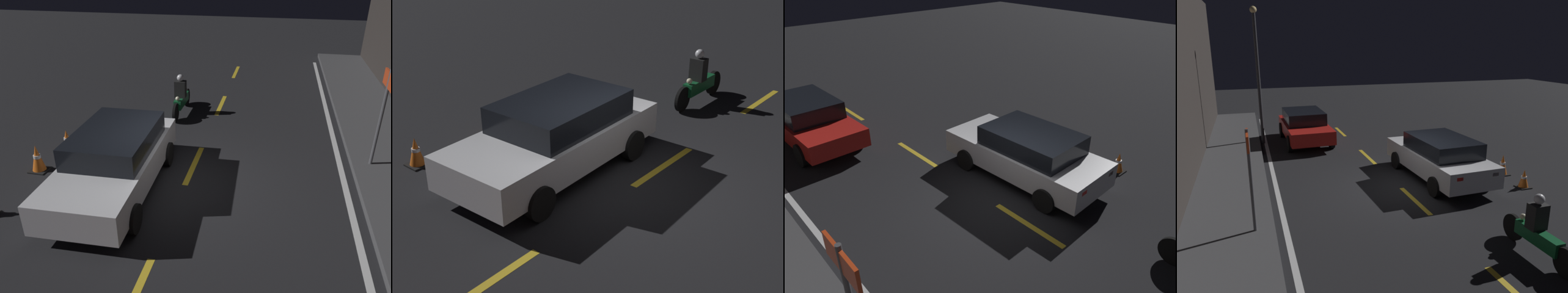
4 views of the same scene
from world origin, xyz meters
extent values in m
plane|color=black|center=(0.00, 0.00, 0.00)|extent=(56.00, 56.00, 0.00)
cube|color=gold|center=(-5.50, 0.00, 0.00)|extent=(2.00, 0.14, 0.01)
cube|color=gold|center=(-1.00, 0.00, 0.00)|extent=(2.00, 0.14, 0.01)
cube|color=gold|center=(3.50, 0.00, 0.00)|extent=(2.00, 0.14, 0.01)
cube|color=silver|center=(0.50, -1.48, 0.62)|extent=(4.46, 1.94, 0.63)
cube|color=black|center=(0.28, -1.49, 1.18)|extent=(2.47, 1.69, 0.50)
cube|color=red|center=(-1.69, -0.98, 0.78)|extent=(0.07, 0.20, 0.10)
cube|color=red|center=(-1.65, -2.14, 0.78)|extent=(0.07, 0.20, 0.10)
cylinder|color=black|center=(1.83, -0.56, 0.30)|extent=(0.61, 0.20, 0.60)
cylinder|color=black|center=(1.89, -2.30, 0.30)|extent=(0.61, 0.20, 0.60)
cylinder|color=black|center=(-0.89, -0.66, 0.30)|extent=(0.61, 0.20, 0.60)
cylinder|color=black|center=(-0.83, -2.40, 0.30)|extent=(0.61, 0.20, 0.60)
cylinder|color=black|center=(-3.70, -1.20, 0.30)|extent=(0.61, 0.08, 0.61)
cylinder|color=black|center=(-5.25, -1.21, 0.30)|extent=(0.61, 0.10, 0.61)
cube|color=#14592D|center=(-4.47, -1.20, 0.45)|extent=(1.19, 0.25, 0.30)
sphere|color=#F2EABF|center=(-3.97, -1.20, 0.68)|extent=(0.14, 0.14, 0.14)
cube|color=black|center=(-4.37, -1.20, 0.88)|extent=(0.28, 0.36, 0.55)
sphere|color=silver|center=(-4.37, -1.20, 1.26)|extent=(0.22, 0.22, 0.22)
cube|color=black|center=(-1.12, -3.60, 0.01)|extent=(0.39, 0.39, 0.03)
cone|color=orange|center=(-1.12, -3.60, 0.30)|extent=(0.30, 0.30, 0.55)
cylinder|color=white|center=(-1.12, -3.60, 0.33)|extent=(0.17, 0.17, 0.07)
cube|color=black|center=(0.10, -3.72, 0.01)|extent=(0.43, 0.43, 0.03)
cone|color=orange|center=(0.10, -3.72, 0.36)|extent=(0.33, 0.33, 0.66)
cylinder|color=white|center=(0.10, -3.72, 0.39)|extent=(0.18, 0.18, 0.08)
cube|color=black|center=(2.00, -3.72, 0.01)|extent=(0.39, 0.39, 0.03)
cone|color=orange|center=(2.00, -3.72, 0.31)|extent=(0.30, 0.30, 0.55)
cylinder|color=white|center=(2.00, -3.72, 0.33)|extent=(0.16, 0.16, 0.07)
camera|label=1|loc=(7.35, 1.86, 4.82)|focal=35.00mm
camera|label=2|loc=(7.11, 4.81, 4.97)|focal=50.00mm
camera|label=3|loc=(-5.32, 5.41, 5.59)|focal=35.00mm
camera|label=4|loc=(-10.14, 4.29, 4.38)|focal=35.00mm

